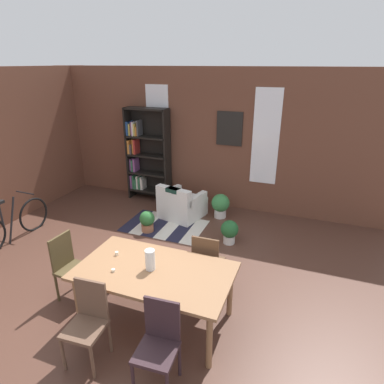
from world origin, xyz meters
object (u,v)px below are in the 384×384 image
Objects in this scene: bicycle_second at (12,224)px; potted_plant_window at (147,221)px; potted_plant_by_shelf at (229,231)px; dining_chair_far_right at (207,262)px; bookshelf_tall at (145,155)px; dining_chair_head_left at (69,265)px; dining_chair_near_right at (159,342)px; dining_chair_near_left at (88,320)px; armchair_white at (181,205)px; potted_plant_corner at (220,205)px; dining_table at (155,275)px; vase_on_table at (150,260)px.

bicycle_second reaches higher than potted_plant_window.
bicycle_second is 3.69× the size of potted_plant_by_shelf.
bookshelf_tall is (-2.51, 2.87, 0.58)m from dining_chair_far_right.
bookshelf_tall reaches higher than potted_plant_by_shelf.
dining_chair_head_left is at bearing -127.48° from potted_plant_by_shelf.
potted_plant_by_shelf is at bearing 19.57° from bicycle_second.
potted_plant_window is at bearing -61.62° from bookshelf_tall.
bookshelf_tall reaches higher than dining_chair_near_right.
bookshelf_tall is at bearing 118.38° from potted_plant_window.
dining_chair_near_left reaches higher than bicycle_second.
armchair_white is at bearing 81.16° from dining_chair_head_left.
dining_chair_far_right reaches higher than armchair_white.
potted_plant_window is (-1.17, -1.12, -0.07)m from potted_plant_corner.
bookshelf_tall is at bearing 119.79° from dining_table.
dining_chair_far_right is 2.17m from potted_plant_window.
bookshelf_tall is at bearing 150.07° from armchair_white.
potted_plant_corner is at bearing 114.98° from potted_plant_by_shelf.
dining_chair_near_left reaches higher than potted_plant_by_shelf.
bookshelf_tall is 2.19m from potted_plant_corner.
dining_chair_head_left is at bearing 139.38° from dining_chair_near_left.
vase_on_table is 3.51m from bicycle_second.
dining_table is 3.09m from armchair_white.
potted_plant_corner reaches higher than potted_plant_window.
dining_chair_far_right is at bearing -87.91° from potted_plant_by_shelf.
dining_chair_near_left is 0.57× the size of bicycle_second.
dining_chair_far_right is 2.11× the size of potted_plant_by_shelf.
dining_chair_near_left is at bearing -119.73° from dining_table.
potted_plant_by_shelf is at bearing 79.12° from vase_on_table.
vase_on_table reaches higher than potted_plant_corner.
dining_table reaches higher than potted_plant_corner.
potted_plant_corner is (3.32, 2.34, -0.05)m from bicycle_second.
potted_plant_by_shelf is at bearing 4.55° from potted_plant_window.
bicycle_second is at bearing 156.71° from dining_chair_near_right.
potted_plant_corner is (-0.52, 2.46, -0.22)m from dining_chair_far_right.
dining_chair_near_right is at bearing -90.25° from dining_chair_far_right.
bookshelf_tall is (-1.64, 4.39, 0.58)m from dining_chair_near_left.
dining_table is 0.89m from dining_chair_near_right.
bookshelf_tall is at bearing 101.69° from dining_chair_head_left.
dining_chair_head_left is 1.91m from dining_chair_near_right.
dining_chair_far_right is at bearing 23.26° from dining_chair_head_left.
dining_table is 1.34m from dining_chair_head_left.
armchair_white is at bearing 96.75° from dining_chair_near_left.
dining_chair_far_right is at bearing -48.82° from bookshelf_tall.
dining_chair_far_right is 0.44× the size of bookshelf_tall.
potted_plant_by_shelf is at bearing 80.38° from dining_table.
dining_chair_near_right is at bearing -59.63° from potted_plant_window.
vase_on_table is 0.94m from dining_chair_near_left.
dining_table is 2.30m from potted_plant_by_shelf.
dining_chair_near_left reaches higher than potted_plant_window.
dining_chair_far_right is 1.00× the size of dining_chair_near_right.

